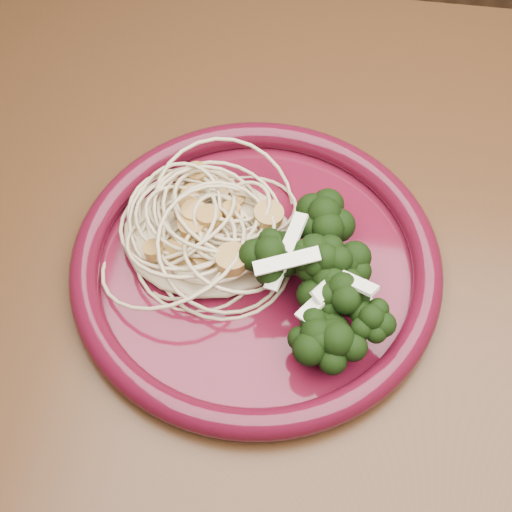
% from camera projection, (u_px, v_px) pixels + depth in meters
% --- Properties ---
extents(dining_table, '(1.20, 0.80, 0.75)m').
position_uv_depth(dining_table, '(287.00, 356.00, 0.65)').
color(dining_table, '#472814').
rests_on(dining_table, ground).
extents(dinner_plate, '(0.40, 0.40, 0.03)m').
position_uv_depth(dinner_plate, '(256.00, 262.00, 0.58)').
color(dinner_plate, '#4C0B1B').
rests_on(dinner_plate, dining_table).
extents(spaghetti_pile, '(0.18, 0.17, 0.03)m').
position_uv_depth(spaghetti_pile, '(206.00, 228.00, 0.58)').
color(spaghetti_pile, '#C6B387').
rests_on(spaghetti_pile, dinner_plate).
extents(scallop_cluster, '(0.16, 0.16, 0.04)m').
position_uv_depth(scallop_cluster, '(204.00, 201.00, 0.55)').
color(scallop_cluster, '#B1843E').
rests_on(scallop_cluster, spaghetti_pile).
extents(broccoli_pile, '(0.14, 0.17, 0.05)m').
position_uv_depth(broccoli_pile, '(321.00, 282.00, 0.54)').
color(broccoli_pile, black).
rests_on(broccoli_pile, dinner_plate).
extents(onion_garnish, '(0.10, 0.11, 0.06)m').
position_uv_depth(onion_garnish, '(324.00, 259.00, 0.52)').
color(onion_garnish, white).
rests_on(onion_garnish, broccoli_pile).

